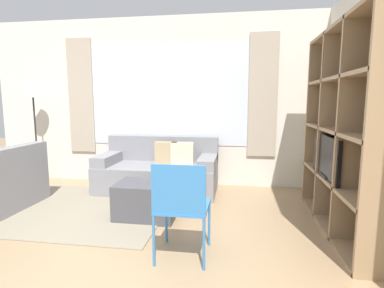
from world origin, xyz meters
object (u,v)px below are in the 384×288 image
Objects in this scene: shelving_unit at (349,132)px; folding_chair at (181,202)px; floor_lamp at (33,98)px; couch_main at (159,171)px; ottoman at (147,200)px.

shelving_unit reaches higher than folding_chair.
couch_main is at bearing -4.40° from floor_lamp.
shelving_unit is at bearing -15.70° from floor_lamp.
floor_lamp is at bearing -36.56° from folding_chair.
ottoman is (0.14, -1.09, -0.09)m from couch_main.
folding_chair is at bearing -150.79° from shelving_unit.
floor_lamp is 1.95× the size of folding_chair.
folding_chair reaches higher than couch_main.
folding_chair is at bearing -56.50° from ottoman.
couch_main is 1.06× the size of floor_lamp.
floor_lamp is 3.72m from folding_chair.
floor_lamp is at bearing 164.30° from shelving_unit.
shelving_unit is at bearing -25.24° from couch_main.
couch_main is at bearing -69.74° from folding_chair.
folding_chair is (-1.59, -0.89, -0.53)m from shelving_unit.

